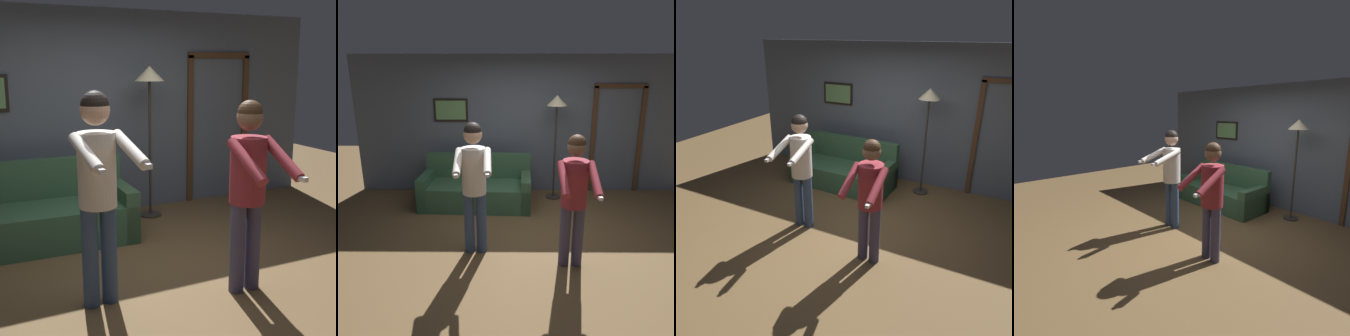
# 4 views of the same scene
# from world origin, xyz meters

# --- Properties ---
(ground_plane) EXTENTS (12.00, 12.00, 0.00)m
(ground_plane) POSITION_xyz_m (0.00, 0.00, 0.00)
(ground_plane) COLOR brown
(back_wall_assembly) EXTENTS (6.40, 0.10, 2.60)m
(back_wall_assembly) POSITION_xyz_m (0.01, 2.15, 1.30)
(back_wall_assembly) COLOR slate
(back_wall_assembly) RESTS_ON ground_plane
(couch) EXTENTS (1.93, 0.93, 0.87)m
(couch) POSITION_xyz_m (-0.85, 1.38, 0.28)
(couch) COLOR #355C3D
(couch) RESTS_ON ground_plane
(torchiere_lamp) EXTENTS (0.36, 0.36, 1.90)m
(torchiere_lamp) POSITION_xyz_m (0.56, 1.73, 1.61)
(torchiere_lamp) COLOR #332D28
(torchiere_lamp) RESTS_ON ground_plane
(person_standing_left) EXTENTS (0.46, 0.73, 1.73)m
(person_standing_left) POSITION_xyz_m (-0.71, -0.21, 1.06)
(person_standing_left) COLOR #32486E
(person_standing_left) RESTS_ON ground_plane
(person_standing_right) EXTENTS (0.43, 0.65, 1.64)m
(person_standing_right) POSITION_xyz_m (0.48, -0.51, 0.99)
(person_standing_right) COLOR #44405F
(person_standing_right) RESTS_ON ground_plane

